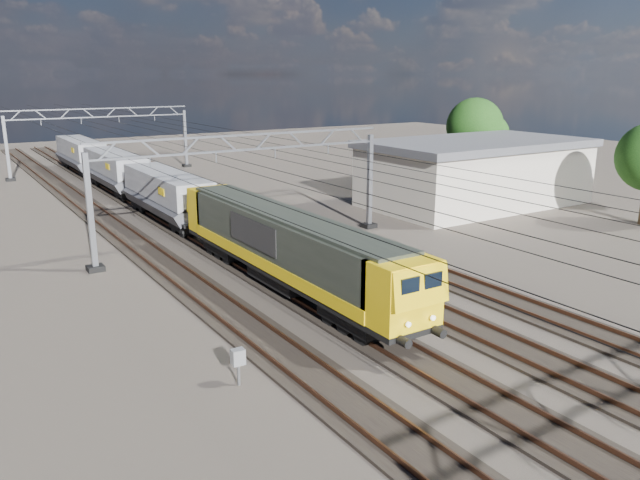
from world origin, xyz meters
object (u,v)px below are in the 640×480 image
catenary_gantry_mid (247,186)px  tree_far (478,129)px  hopper_wagon_mid (115,169)px  trackside_cabinet (238,358)px  catenary_gantry_far (102,138)px  locomotive (286,245)px  hopper_wagon_lead (167,192)px  hopper_wagon_third (81,153)px  industrial_shed (475,172)px

catenary_gantry_mid → tree_far: bearing=17.9°
hopper_wagon_mid → trackside_cabinet: (-6.45, -39.93, -1.19)m
catenary_gantry_far → tree_far: tree_far is taller
locomotive → trackside_cabinet: (-6.45, -8.03, -1.28)m
hopper_wagon_mid → tree_far: bearing=-23.1°
catenary_gantry_far → hopper_wagon_lead: catenary_gantry_far is taller
catenary_gantry_far → trackside_cabinet: 53.11m
hopper_wagon_third → tree_far: 42.86m
catenary_gantry_far → industrial_shed: 40.51m
catenary_gantry_mid → catenary_gantry_far: (0.00, 36.00, 0.00)m
hopper_wagon_third → tree_far: tree_far is taller
catenary_gantry_mid → trackside_cabinet: (-8.45, -16.36, -2.86)m
hopper_wagon_third → hopper_wagon_mid: bearing=-90.0°
hopper_wagon_third → hopper_wagon_lead: bearing=-90.0°
hopper_wagon_mid → catenary_gantry_far: bearing=80.9°
hopper_wagon_third → trackside_cabinet: bearing=-96.8°
catenary_gantry_far → hopper_wagon_lead: size_ratio=1.53×
catenary_gantry_far → hopper_wagon_third: 3.15m
trackside_cabinet → catenary_gantry_far: bearing=82.8°
catenary_gantry_mid → hopper_wagon_third: 37.86m
industrial_shed → hopper_wagon_mid: bearing=138.1°
hopper_wagon_third → tree_far: size_ratio=1.54×
hopper_wagon_mid → tree_far: size_ratio=1.54×
hopper_wagon_mid → hopper_wagon_lead: bearing=-90.0°
catenary_gantry_mid → hopper_wagon_lead: size_ratio=1.53×
catenary_gantry_mid → industrial_shed: 22.12m
locomotive → trackside_cabinet: locomotive is taller
catenary_gantry_far → industrial_shed: (22.00, -34.00, -1.18)m
catenary_gantry_mid → industrial_shed: (22.00, 2.00, -1.18)m
hopper_wagon_third → trackside_cabinet: size_ratio=9.49×
hopper_wagon_lead → hopper_wagon_mid: (0.00, 14.20, 0.00)m
catenary_gantry_mid → locomotive: (-2.00, -8.33, -1.58)m
catenary_gantry_mid → industrial_shed: catenary_gantry_mid is taller
catenary_gantry_far → trackside_cabinet: size_ratio=14.53×
trackside_cabinet → tree_far: size_ratio=0.16×
catenary_gantry_mid → hopper_wagon_mid: 23.71m
trackside_cabinet → hopper_wagon_mid: bearing=82.8°
hopper_wagon_mid → trackside_cabinet: size_ratio=9.49×
catenary_gantry_mid → hopper_wagon_mid: bearing=94.9°
hopper_wagon_lead → tree_far: bearing=0.7°
catenary_gantry_far → locomotive: bearing=-92.6°
catenary_gantry_far → hopper_wagon_mid: (-2.00, -12.43, -1.67)m
hopper_wagon_lead → tree_far: size_ratio=1.54×
hopper_wagon_lead → hopper_wagon_third: bearing=90.0°
hopper_wagon_lead → hopper_wagon_mid: size_ratio=1.00×
catenary_gantry_mid → trackside_cabinet: bearing=-117.3°
hopper_wagon_third → industrial_shed: (24.00, -35.77, 0.49)m
catenary_gantry_mid → trackside_cabinet: size_ratio=14.53×
hopper_wagon_mid → tree_far: (32.32, -13.78, 3.14)m
catenary_gantry_mid → hopper_wagon_mid: (-2.00, 23.57, -1.67)m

